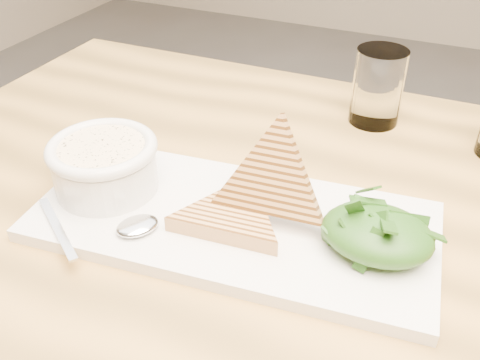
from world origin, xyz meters
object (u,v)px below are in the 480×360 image
at_px(table_top, 290,220).
at_px(glass_near, 378,87).
at_px(soup_bowl, 106,170).
at_px(platter, 233,222).

xyz_separation_m(table_top, glass_near, (0.04, 0.24, 0.07)).
bearing_deg(table_top, soup_bowl, -161.05).
xyz_separation_m(table_top, soup_bowl, (-0.20, -0.07, 0.06)).
xyz_separation_m(table_top, platter, (-0.05, -0.06, 0.03)).
distance_m(soup_bowl, glass_near, 0.40).
relative_size(table_top, glass_near, 10.02).
bearing_deg(soup_bowl, glass_near, 52.40).
distance_m(table_top, platter, 0.08).
distance_m(platter, soup_bowl, 0.16).
bearing_deg(soup_bowl, table_top, 18.95).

